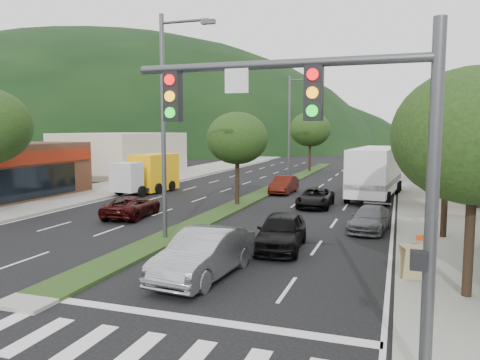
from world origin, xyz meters
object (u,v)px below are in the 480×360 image
at_px(tree_r_c, 435,134).
at_px(suv_maroon, 132,206).
at_px(box_truck, 149,175).
at_px(car_queue_b, 370,219).
at_px(streetlight_near, 167,116).
at_px(tree_med_far, 310,129).
at_px(motorhome, 375,171).
at_px(tree_r_a, 475,136).
at_px(car_queue_d, 315,198).
at_px(sedan_silver, 204,254).
at_px(car_queue_a, 281,231).
at_px(tree_r_e, 421,130).
at_px(tree_r_b, 448,129).
at_px(streetlight_mid, 291,123).
at_px(car_queue_c, 284,185).
at_px(traffic_signal, 346,148).
at_px(a_frame_sign, 412,259).
at_px(tree_r_d, 427,127).
at_px(tree_med_near, 237,138).

relative_size(tree_r_c, suv_maroon, 1.46).
distance_m(tree_r_c, box_truck, 21.07).
xyz_separation_m(suv_maroon, car_queue_b, (13.13, 0.72, -0.03)).
relative_size(streetlight_near, suv_maroon, 2.25).
bearing_deg(tree_med_far, motorhome, -66.51).
xyz_separation_m(tree_r_a, car_queue_d, (-7.05, 15.16, -4.21)).
bearing_deg(car_queue_d, sedan_silver, -95.04).
distance_m(tree_med_far, car_queue_b, 32.49).
height_order(suv_maroon, car_queue_d, suv_maroon).
height_order(car_queue_a, car_queue_d, car_queue_a).
xyz_separation_m(tree_r_e, car_queue_d, (-7.05, -20.84, -4.28)).
bearing_deg(car_queue_d, tree_r_e, 70.32).
xyz_separation_m(tree_r_b, sedan_silver, (-8.15, -8.47, -4.22)).
relative_size(streetlight_mid, motorhome, 1.02).
xyz_separation_m(tree_r_b, suv_maroon, (-16.39, 0.30, -4.42)).
xyz_separation_m(sedan_silver, car_queue_b, (4.89, 9.49, -0.23)).
distance_m(car_queue_c, car_queue_d, 6.68).
xyz_separation_m(traffic_signal, tree_r_b, (2.97, 13.54, 0.39)).
distance_m(traffic_signal, tree_r_a, 6.29).
distance_m(tree_r_e, car_queue_b, 27.51).
relative_size(car_queue_b, a_frame_sign, 2.71).
bearing_deg(tree_r_e, car_queue_b, -96.90).
relative_size(streetlight_near, motorhome, 1.02).
xyz_separation_m(tree_r_c, tree_med_far, (-12.00, 24.00, 0.26)).
bearing_deg(motorhome, streetlight_near, -110.62).
distance_m(tree_r_a, box_truck, 27.54).
relative_size(suv_maroon, a_frame_sign, 2.95).
bearing_deg(box_truck, a_frame_sign, 146.23).
bearing_deg(tree_r_e, car_queue_d, -108.68).
relative_size(tree_r_b, tree_r_e, 1.03).
bearing_deg(tree_r_e, sedan_silver, -102.60).
relative_size(tree_r_b, motorhome, 0.71).
distance_m(tree_r_d, sedan_silver, 28.03).
height_order(tree_r_d, suv_maroon, tree_r_d).
xyz_separation_m(traffic_signal, a_frame_sign, (1.47, 6.69, -3.83)).
relative_size(sedan_silver, car_queue_a, 1.10).
bearing_deg(tree_med_near, car_queue_d, 13.13).
relative_size(tree_r_b, sedan_silver, 1.40).
relative_size(streetlight_near, car_queue_d, 2.26).
relative_size(tree_r_c, box_truck, 1.02).
bearing_deg(suv_maroon, a_frame_sign, 148.87).
relative_size(tree_r_b, car_queue_c, 1.67).
xyz_separation_m(tree_r_a, tree_r_d, (0.00, 26.00, 0.36)).
relative_size(tree_r_c, car_queue_a, 1.44).
xyz_separation_m(tree_med_near, streetlight_near, (0.21, -10.00, 1.16)).
bearing_deg(tree_r_b, car_queue_c, 129.21).
bearing_deg(car_queue_a, tree_med_far, 94.05).
relative_size(tree_r_d, car_queue_b, 1.76).
height_order(tree_r_e, car_queue_a, tree_r_e).
bearing_deg(tree_r_e, tree_r_b, -90.00).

